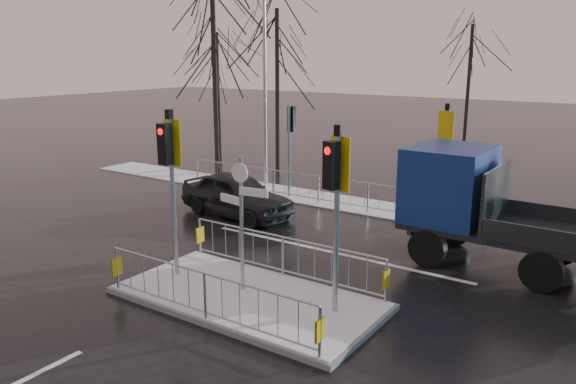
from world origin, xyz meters
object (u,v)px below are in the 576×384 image
Objects in this scene: traffic_island at (248,284)px; car_far_lane at (237,195)px; flatbed_truck at (483,204)px; street_lamp_left at (266,76)px.

car_far_lane is (-4.50, 5.14, 0.34)m from traffic_island.
flatbed_truck is (8.10, 0.15, 0.87)m from car_far_lane.
car_far_lane is 6.06m from street_lamp_left.
traffic_island reaches higher than flatbed_truck.
car_far_lane is 0.52× the size of street_lamp_left.
street_lamp_left is at bearing 157.28° from flatbed_truck.
street_lamp_left reaches higher than car_far_lane.
flatbed_truck is at bearing -82.15° from car_far_lane.
street_lamp_left reaches higher than traffic_island.
street_lamp_left is at bearing 30.61° from car_far_lane.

